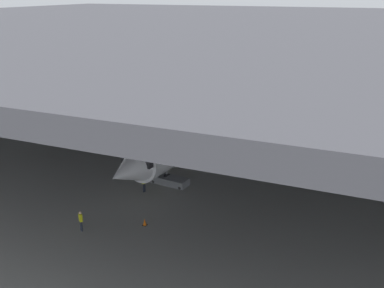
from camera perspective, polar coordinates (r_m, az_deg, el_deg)
ground_plane at (r=55.09m, az=0.26°, el=-0.46°), size 110.00×110.00×0.00m
hangar_structure at (r=64.98m, az=5.28°, el=14.72°), size 121.00×99.00×14.22m
airplane_main at (r=52.20m, az=2.48°, el=2.32°), size 34.24×35.31×11.10m
boarding_stairs at (r=44.82m, az=-2.71°, el=-4.16°), size 4.24×1.87×4.58m
crew_worker_near_nose at (r=37.44m, az=-13.78°, el=-9.22°), size 0.47×0.38×1.71m
crew_worker_by_stairs at (r=43.21m, az=-6.05°, el=-4.80°), size 0.28×0.54×1.71m
airplane_distant at (r=93.68m, az=-0.88°, el=9.67°), size 29.10×29.42×10.16m
traffic_cone_orange at (r=37.68m, az=-5.96°, el=-9.72°), size 0.36×0.36×0.60m
baggage_tug at (r=57.85m, az=9.21°, el=0.80°), size 1.57×2.35×0.90m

